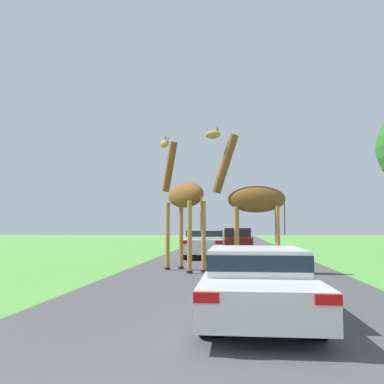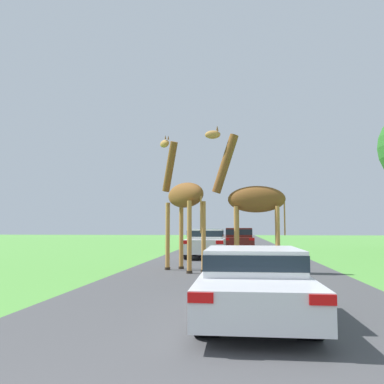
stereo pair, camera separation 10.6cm
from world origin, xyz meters
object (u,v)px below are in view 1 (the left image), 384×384
(car_queue_right, at_px, (238,239))
(car_queue_left, at_px, (205,242))
(giraffe_companion, at_px, (252,198))
(giraffe_near_road, at_px, (183,197))
(car_lead_maroon, at_px, (256,279))
(car_far_ahead, at_px, (209,237))

(car_queue_right, relative_size, car_queue_left, 0.99)
(car_queue_right, bearing_deg, giraffe_companion, -88.34)
(giraffe_near_road, relative_size, giraffe_companion, 0.99)
(car_lead_maroon, relative_size, car_queue_left, 1.08)
(giraffe_near_road, relative_size, car_lead_maroon, 1.14)
(car_lead_maroon, xyz_separation_m, car_far_ahead, (-2.38, 25.81, 0.12))
(car_lead_maroon, relative_size, car_queue_right, 1.09)
(car_queue_right, relative_size, car_far_ahead, 0.98)
(car_queue_right, height_order, car_far_ahead, car_queue_right)
(car_lead_maroon, height_order, car_far_ahead, car_far_ahead)
(car_lead_maroon, distance_m, car_queue_right, 19.93)
(giraffe_companion, xyz_separation_m, car_queue_right, (-0.37, 12.96, -1.76))
(car_queue_right, bearing_deg, car_queue_left, -105.03)
(giraffe_near_road, bearing_deg, giraffe_companion, -48.11)
(giraffe_companion, height_order, car_far_ahead, giraffe_companion)
(giraffe_near_road, relative_size, car_queue_right, 1.24)
(giraffe_companion, relative_size, car_queue_right, 1.25)
(giraffe_near_road, xyz_separation_m, car_lead_maroon, (2.18, -7.28, -1.97))
(giraffe_companion, relative_size, car_far_ahead, 1.23)
(giraffe_near_road, bearing_deg, car_far_ahead, 49.75)
(car_lead_maroon, xyz_separation_m, car_queue_left, (-1.83, 13.54, 0.13))
(giraffe_companion, height_order, car_lead_maroon, giraffe_companion)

